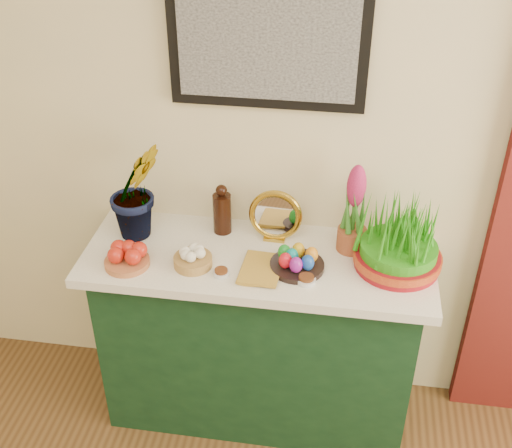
{
  "coord_description": "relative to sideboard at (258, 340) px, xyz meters",
  "views": [
    {
      "loc": [
        0.2,
        -0.05,
        2.41
      ],
      "look_at": [
        -0.11,
        1.95,
        1.07
      ],
      "focal_mm": 45.0,
      "sensor_mm": 36.0,
      "label": 1
    }
  ],
  "objects": [
    {
      "name": "spice_dish_left",
      "position": [
        -0.12,
        -0.15,
        0.48
      ],
      "size": [
        0.06,
        0.06,
        0.03
      ],
      "color": "silver",
      "rests_on": "tablecloth"
    },
    {
      "name": "hyacinth_pink",
      "position": [
        0.37,
        0.1,
        0.64
      ],
      "size": [
        0.12,
        0.12,
        0.38
      ],
      "color": "brown",
      "rests_on": "tablecloth"
    },
    {
      "name": "sideboard",
      "position": [
        0.0,
        0.0,
        0.0
      ],
      "size": [
        1.3,
        0.45,
        0.85
      ],
      "primitive_type": "cube",
      "color": "#14381D",
      "rests_on": "ground"
    },
    {
      "name": "book",
      "position": [
        -0.05,
        -0.1,
        0.48
      ],
      "size": [
        0.15,
        0.21,
        0.03
      ],
      "primitive_type": "imported",
      "rotation": [
        0.0,
        0.0,
        -0.05
      ],
      "color": "#B3882D",
      "rests_on": "tablecloth"
    },
    {
      "name": "mirror",
      "position": [
        0.05,
        0.13,
        0.57
      ],
      "size": [
        0.22,
        0.07,
        0.22
      ],
      "color": "#B5912D",
      "rests_on": "tablecloth"
    },
    {
      "name": "tablecloth",
      "position": [
        0.0,
        0.0,
        0.45
      ],
      "size": [
        1.4,
        0.55,
        0.04
      ],
      "primitive_type": "cube",
      "color": "white",
      "rests_on": "sideboard"
    },
    {
      "name": "spice_dish_right",
      "position": [
        0.21,
        -0.15,
        0.48
      ],
      "size": [
        0.07,
        0.07,
        0.03
      ],
      "color": "silver",
      "rests_on": "tablecloth"
    },
    {
      "name": "egg_plate",
      "position": [
        0.16,
        -0.07,
        0.5
      ],
      "size": [
        0.25,
        0.25,
        0.09
      ],
      "color": "black",
      "rests_on": "tablecloth"
    },
    {
      "name": "hyacinth_green",
      "position": [
        -0.51,
        0.08,
        0.74
      ],
      "size": [
        0.36,
        0.36,
        0.55
      ],
      "primitive_type": "imported",
      "rotation": [
        0.0,
        0.0,
        0.71
      ],
      "color": "#367A26",
      "rests_on": "tablecloth"
    },
    {
      "name": "vinegar_cruet",
      "position": [
        -0.17,
        0.15,
        0.56
      ],
      "size": [
        0.08,
        0.08,
        0.22
      ],
      "color": "black",
      "rests_on": "tablecloth"
    },
    {
      "name": "wheatgrass_sabzeh",
      "position": [
        0.55,
        0.01,
        0.59
      ],
      "size": [
        0.34,
        0.34,
        0.28
      ],
      "color": "maroon",
      "rests_on": "tablecloth"
    },
    {
      "name": "apple_bowl",
      "position": [
        -0.5,
        -0.15,
        0.5
      ],
      "size": [
        0.21,
        0.21,
        0.09
      ],
      "color": "#AD6239",
      "rests_on": "tablecloth"
    },
    {
      "name": "garlic_basket",
      "position": [
        -0.24,
        -0.11,
        0.5
      ],
      "size": [
        0.18,
        0.18,
        0.08
      ],
      "color": "#AF8646",
      "rests_on": "tablecloth"
    }
  ]
}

